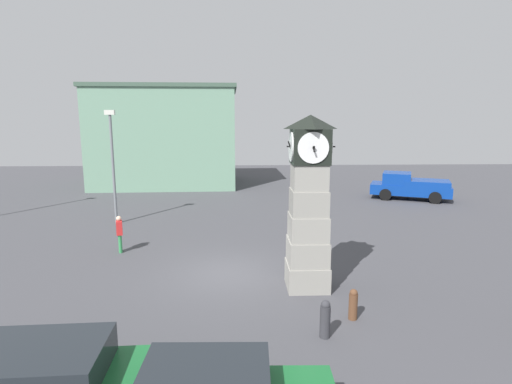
{
  "coord_description": "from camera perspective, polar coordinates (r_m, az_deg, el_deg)",
  "views": [
    {
      "loc": [
        0.46,
        -13.78,
        5.48
      ],
      "look_at": [
        1.05,
        1.46,
        2.73
      ],
      "focal_mm": 28.0,
      "sensor_mm": 36.0,
      "label": 1
    }
  ],
  "objects": [
    {
      "name": "bollard_mid_row",
      "position": [
        10.78,
        9.85,
        -17.4
      ],
      "size": [
        0.27,
        0.27,
        1.0
      ],
      "color": "#333338",
      "rests_on": "ground_plane"
    },
    {
      "name": "pickup_truck",
      "position": [
        29.92,
        21.12,
        0.79
      ],
      "size": [
        5.66,
        3.98,
        1.85
      ],
      "color": "navy",
      "rests_on": "ground_plane"
    },
    {
      "name": "street_lamp_far_side",
      "position": [
        22.27,
        -19.8,
        4.49
      ],
      "size": [
        0.5,
        0.24,
        5.99
      ],
      "color": "slate",
      "rests_on": "ground_plane"
    },
    {
      "name": "warehouse_blue_far",
      "position": [
        35.37,
        -12.55,
        7.78
      ],
      "size": [
        12.05,
        9.05,
        8.22
      ],
      "color": "gray",
      "rests_on": "ground_plane"
    },
    {
      "name": "bollard_near_tower",
      "position": [
        11.82,
        13.71,
        -15.28
      ],
      "size": [
        0.24,
        0.24,
        0.88
      ],
      "color": "brown",
      "rests_on": "ground_plane"
    },
    {
      "name": "pedestrian_crossing_lot",
      "position": [
        17.69,
        -18.91,
        -5.4
      ],
      "size": [
        0.34,
        0.45,
        1.56
      ],
      "color": "#338C4C",
      "rests_on": "ground_plane"
    },
    {
      "name": "ground_plane",
      "position": [
        14.84,
        -3.93,
        -11.47
      ],
      "size": [
        70.46,
        70.46,
        0.0
      ],
      "primitive_type": "plane",
      "color": "#424247"
    },
    {
      "name": "clock_tower",
      "position": [
        12.93,
        7.5,
        -2.33
      ],
      "size": [
        1.53,
        1.56,
        5.65
      ],
      "color": "gray",
      "rests_on": "ground_plane"
    }
  ]
}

